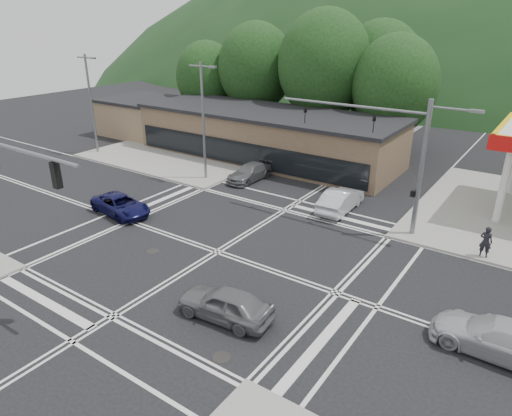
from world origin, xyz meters
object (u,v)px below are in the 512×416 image
Objects in this scene: car_queue_b at (353,169)px; car_silver_east at (499,338)px; car_northbound at (250,172)px; car_grey_center at (225,304)px; car_blue_west at (121,205)px; pedestrian at (486,242)px; car_queue_a at (341,200)px.

car_silver_east is at bearing 133.39° from car_queue_b.
car_silver_east reaches higher than car_northbound.
car_northbound is at bearing 43.86° from car_queue_b.
car_grey_center is at bearing 103.46° from car_queue_b.
car_blue_west is 2.63× the size of pedestrian.
car_northbound is 18.03m from pedestrian.
car_queue_b is (-13.04, 16.39, -0.00)m from car_silver_east.
car_queue_a is 8.70m from car_northbound.
pedestrian is (11.21, -8.59, 0.30)m from car_queue_b.
car_northbound reaches higher than car_blue_west.
car_queue_b is at bearing -33.62° from pedestrian.
car_queue_a is at bearing -45.78° from car_blue_west.
car_grey_center reaches higher than car_blue_west.
car_silver_east is (9.94, 4.16, -0.01)m from car_grey_center.
car_grey_center is 20.78m from car_queue_b.
car_queue_b is at bearing -74.92° from car_queue_a.
pedestrian is at bearing -64.17° from car_blue_west.
car_grey_center is 1.01× the size of car_queue_b.
car_queue_a is 9.32m from pedestrian.
car_silver_east is 8.02m from pedestrian.
car_blue_west is at bearing 22.47° from pedestrian.
car_northbound is (-9.60, 15.29, -0.08)m from car_grey_center.
car_northbound is (3.03, 10.32, 0.01)m from car_blue_west.
pedestrian is at bearing 147.43° from car_queue_b.
car_blue_west is 10.76m from car_northbound.
car_silver_east is at bearing 137.36° from car_queue_a.
pedestrian is at bearing -166.05° from car_silver_east.
car_grey_center reaches higher than car_queue_b.
car_grey_center is at bearing -104.27° from car_blue_west.
car_queue_b is 8.36m from car_northbound.
car_grey_center is 0.93× the size of car_queue_a.
car_silver_east is at bearing 107.02° from pedestrian.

